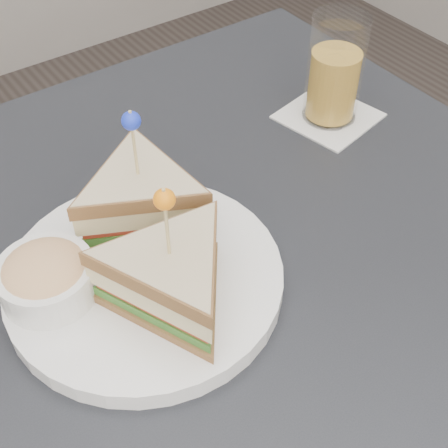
% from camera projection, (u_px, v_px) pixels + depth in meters
% --- Properties ---
extents(table, '(0.80, 0.80, 0.75)m').
position_uv_depth(table, '(222.00, 317.00, 0.66)').
color(table, black).
rests_on(table, ground).
extents(plate_meal, '(0.34, 0.34, 0.15)m').
position_uv_depth(plate_meal, '(143.00, 249.00, 0.57)').
color(plate_meal, white).
rests_on(plate_meal, table).
extents(drink_set, '(0.13, 0.13, 0.14)m').
position_uv_depth(drink_set, '(334.00, 75.00, 0.75)').
color(drink_set, white).
rests_on(drink_set, table).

